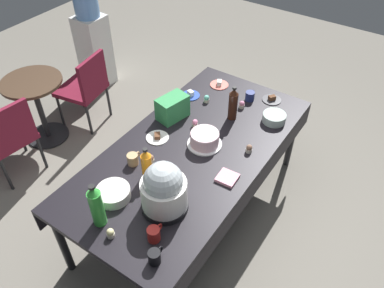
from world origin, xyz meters
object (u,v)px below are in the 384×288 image
cupcake_lemon (242,105)px  soda_carton (172,108)px  slow_cooker (164,189)px  dessert_plate_cobalt (191,95)px  frosted_layer_cake (205,139)px  coffee_mug_black (155,257)px  glass_salad_bowl (274,118)px  cupcake_vanilla (207,99)px  ceramic_snack_bowl (113,193)px  coffee_mug_red (154,234)px  dessert_plate_coral (219,84)px  maroon_chair_right (86,86)px  cupcake_berry (195,123)px  cupcake_cocoa (249,149)px  soda_bottle_orange_juice (147,164)px  round_cafe_table (37,99)px  dessert_plate_charcoal (272,99)px  soda_bottle_lime_soda (97,206)px  soda_bottle_cola (233,104)px  maroon_chair_left (8,135)px  water_cooler (93,41)px  coffee_mug_tan (133,159)px  dessert_plate_white (157,137)px  cupcake_mint (111,233)px  coffee_mug_navy (250,96)px  cupcake_rose (151,159)px  potluck_table (192,154)px

cupcake_lemon → soda_carton: soda_carton is taller
slow_cooker → dessert_plate_cobalt: (1.16, 0.58, -0.17)m
frosted_layer_cake → coffee_mug_black: 1.07m
glass_salad_bowl → cupcake_vanilla: glass_salad_bowl is taller
frosted_layer_cake → ceramic_snack_bowl: frosted_layer_cake is taller
coffee_mug_red → dessert_plate_cobalt: bearing=25.8°
cupcake_vanilla → coffee_mug_black: size_ratio=0.57×
dessert_plate_coral → maroon_chair_right: maroon_chair_right is taller
cupcake_berry → cupcake_cocoa: 0.52m
soda_bottle_orange_juice → round_cafe_table: (0.37, 1.77, -0.38)m
soda_bottle_orange_juice → dessert_plate_charcoal: bearing=-14.1°
soda_bottle_lime_soda → soda_bottle_cola: size_ratio=1.11×
soda_bottle_orange_juice → soda_carton: 0.71m
cupcake_berry → maroon_chair_left: maroon_chair_left is taller
soda_carton → water_cooler: 1.99m
cupcake_lemon → coffee_mug_black: size_ratio=0.57×
dessert_plate_charcoal → water_cooler: water_cooler is taller
soda_bottle_cola → coffee_mug_red: soda_bottle_cola is taller
coffee_mug_black → cupcake_berry: bearing=23.1°
coffee_mug_tan → water_cooler: size_ratio=0.10×
dessert_plate_white → soda_carton: (0.29, 0.06, 0.09)m
dessert_plate_cobalt → soda_carton: size_ratio=0.65×
frosted_layer_cake → maroon_chair_left: frosted_layer_cake is taller
cupcake_lemon → water_cooler: 2.26m
soda_bottle_orange_juice → round_cafe_table: bearing=78.3°
cupcake_mint → round_cafe_table: size_ratio=0.09×
dessert_plate_charcoal → maroon_chair_left: size_ratio=0.20×
dessert_plate_coral → coffee_mug_navy: coffee_mug_navy is taller
frosted_layer_cake → dessert_plate_coral: bearing=23.2°
cupcake_rose → maroon_chair_right: (0.70, 1.48, -0.29)m
glass_salad_bowl → coffee_mug_red: size_ratio=1.58×
dessert_plate_white → dessert_plate_coral: size_ratio=1.05×
dessert_plate_white → slow_cooker: bearing=-138.0°
cupcake_berry → maroon_chair_right: 1.55m
dessert_plate_charcoal → coffee_mug_red: (-1.75, -0.03, 0.04)m
glass_salad_bowl → coffee_mug_black: (-1.60, 0.02, 0.01)m
frosted_layer_cake → dessert_plate_cobalt: bearing=43.5°
dessert_plate_cobalt → cupcake_rose: (-0.88, -0.24, 0.02)m
potluck_table → cupcake_berry: (0.24, 0.13, 0.09)m
soda_carton → soda_bottle_cola: bearing=-44.7°
potluck_table → frosted_layer_cake: bearing=-29.7°
dessert_plate_charcoal → cupcake_berry: (-0.69, 0.37, 0.02)m
cupcake_berry → cupcake_rose: same height
potluck_table → cupcake_lemon: 0.70m
cupcake_rose → glass_salad_bowl: bearing=-29.9°
dessert_plate_charcoal → cupcake_rose: size_ratio=2.53×
soda_bottle_orange_juice → coffee_mug_tan: 0.19m
dessert_plate_charcoal → cupcake_berry: 0.79m
coffee_mug_navy → round_cafe_table: (-0.88, 1.94, -0.29)m
glass_salad_bowl → dessert_plate_coral: glass_salad_bowl is taller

